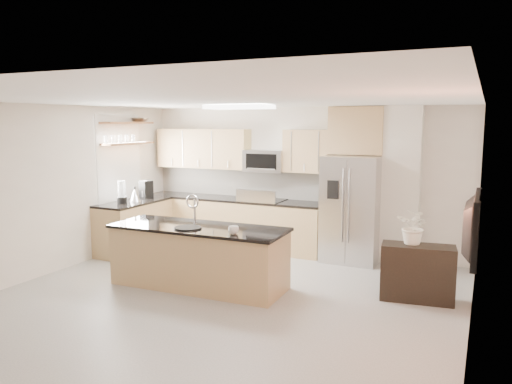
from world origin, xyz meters
The scene contains 26 objects.
floor centered at (0.00, 0.00, 0.00)m, with size 6.50×6.50×0.00m, color #AFACA6.
ceiling centered at (0.00, 0.00, 2.60)m, with size 6.00×6.50×0.02m, color white.
wall_back centered at (0.00, 3.25, 1.30)m, with size 6.00×0.02×2.60m, color white.
wall_left centered at (-3.00, 0.00, 1.30)m, with size 0.02×6.50×2.60m, color white.
wall_right centered at (3.00, 0.00, 1.30)m, with size 0.02×6.50×2.60m, color white.
back_counter centered at (-1.23, 2.93, 0.47)m, with size 3.55×0.66×1.44m.
left_counter centered at (-2.67, 1.85, 0.46)m, with size 0.66×1.50×0.92m.
range centered at (-0.60, 2.92, 0.47)m, with size 0.76×0.64×1.14m.
upper_cabinets centered at (-1.30, 3.09, 1.83)m, with size 3.50×0.33×0.75m.
microwave centered at (-0.60, 3.04, 1.63)m, with size 0.76×0.40×0.40m.
refrigerator centered at (1.06, 2.87, 0.89)m, with size 0.92×0.78×1.78m.
partition_column centered at (1.82, 3.10, 1.30)m, with size 0.60×0.30×2.60m, color silver.
window centered at (-2.98, 1.85, 1.65)m, with size 0.04×1.15×1.65m.
shelf_lower centered at (-2.85, 1.95, 1.95)m, with size 0.30×1.20×0.04m, color brown.
shelf_upper centered at (-2.85, 1.95, 2.32)m, with size 0.30×1.20×0.04m, color brown.
ceiling_fixture centered at (-0.40, 1.60, 2.56)m, with size 1.00×0.50×0.06m, color white.
island centered at (-0.57, 0.64, 0.44)m, with size 2.55×0.98×1.30m.
credenza centered at (2.33, 1.36, 0.37)m, with size 0.93×0.39×0.74m, color black.
cup centered at (0.12, 0.40, 0.93)m, with size 0.14×0.14×0.11m, color white.
platter centered at (-0.62, 0.46, 0.88)m, with size 0.38×0.38×0.02m, color black.
blender centered at (-2.67, 1.55, 1.09)m, with size 0.17×0.17×0.40m.
kettle centered at (-2.62, 1.83, 1.04)m, with size 0.21×0.21×0.27m.
coffee_maker centered at (-2.69, 2.25, 1.08)m, with size 0.21×0.24×0.33m.
bowl centered at (-2.85, 2.34, 2.39)m, with size 0.41×0.41×0.10m, color #B9B9BC.
flower_vase centered at (2.26, 1.39, 1.10)m, with size 0.64×0.55×0.71m, color white.
television centered at (2.91, -0.20, 1.35)m, with size 1.08×0.14×0.62m, color black.
Camera 1 is at (3.08, -5.26, 2.33)m, focal length 35.00 mm.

